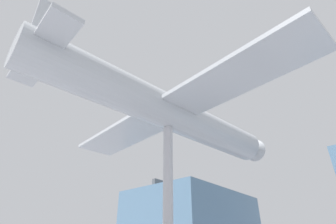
% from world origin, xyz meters
% --- Properties ---
extents(support_pylon_central, '(0.42, 0.42, 6.85)m').
position_xyz_m(support_pylon_central, '(0.00, 0.00, 3.43)').
color(support_pylon_central, '#B7B7BC').
rests_on(support_pylon_central, ground_plane).
extents(suspended_airplane, '(14.47, 15.08, 3.33)m').
position_xyz_m(suspended_airplane, '(0.02, 0.16, 7.71)').
color(suspended_airplane, '#B2B7BC').
rests_on(suspended_airplane, support_pylon_central).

